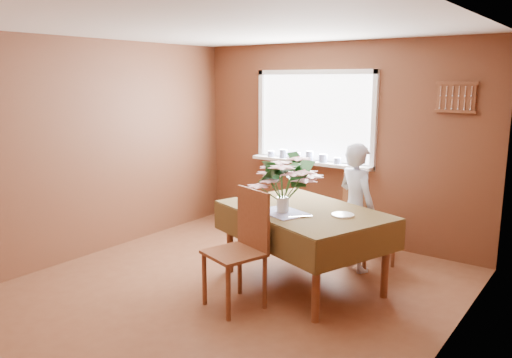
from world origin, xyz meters
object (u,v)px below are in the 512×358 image
Objects in this scene: seated_woman at (356,207)px; flower_bouquet at (283,178)px; chair_far at (363,217)px; chair_near at (242,244)px; dining_table at (303,218)px.

seated_woman is 2.29× the size of flower_bouquet.
flower_bouquet is (-0.36, -1.07, 0.57)m from chair_far.
chair_far is 0.74× the size of seated_woman.
chair_near is at bearing -102.65° from flower_bouquet.
chair_near reaches higher than dining_table.
chair_far is 0.20m from seated_woman.
chair_far is at bearing 71.34° from flower_bouquet.
dining_table is 0.89m from chair_far.
chair_near is (-0.20, -0.72, -0.11)m from dining_table.
seated_woman reaches higher than chair_near.
chair_near is at bearing 103.34° from chair_far.
dining_table is at bearing 95.90° from seated_woman.
dining_table is 3.11× the size of flower_bouquet.
flower_bouquet reaches higher than chair_far.
chair_near is 0.77× the size of seated_woman.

